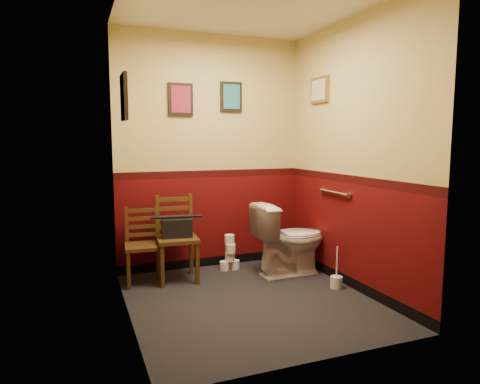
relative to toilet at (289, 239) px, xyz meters
name	(u,v)px	position (x,y,z in m)	size (l,w,h in m)	color
floor	(250,300)	(-0.72, -0.58, -0.40)	(2.20, 2.40, 0.00)	black
ceiling	(250,1)	(-0.72, -0.58, 2.30)	(2.20, 2.40, 0.00)	silver
wall_back	(211,153)	(-0.72, 0.62, 0.95)	(2.20, 2.70, 0.00)	#480809
wall_front	(321,164)	(-0.72, -1.78, 0.95)	(2.20, 2.70, 0.00)	#480809
wall_left	(125,159)	(-1.82, -0.58, 0.95)	(2.40, 2.70, 0.00)	#480809
wall_right	(352,155)	(0.38, -0.58, 0.95)	(2.40, 2.70, 0.00)	#480809
grab_bar	(334,192)	(0.35, -0.33, 0.55)	(0.05, 0.56, 0.06)	silver
framed_print_back_a	(181,99)	(-1.07, 0.60, 1.55)	(0.28, 0.04, 0.36)	black
framed_print_back_b	(231,97)	(-0.47, 0.60, 1.60)	(0.26, 0.04, 0.34)	black
framed_print_left	(124,97)	(-1.80, -0.48, 1.45)	(0.04, 0.30, 0.38)	black
framed_print_right	(320,90)	(0.36, 0.02, 1.65)	(0.04, 0.34, 0.28)	olive
toilet	(289,239)	(0.00, 0.00, 0.00)	(0.45, 0.81, 0.80)	white
toilet_brush	(336,281)	(0.23, -0.59, -0.33)	(0.12, 0.12, 0.43)	silver
chair_left	(143,245)	(-1.57, 0.32, 0.00)	(0.40, 0.40, 0.79)	#4E3617
chair_right	(177,238)	(-1.22, 0.28, 0.06)	(0.45, 0.45, 0.91)	#4E3617
handbag	(177,228)	(-1.22, 0.24, 0.18)	(0.34, 0.20, 0.23)	black
tp_stack	(230,255)	(-0.57, 0.39, -0.22)	(0.24, 0.14, 0.41)	silver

